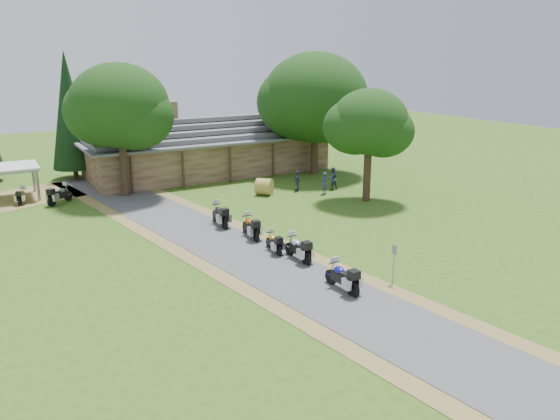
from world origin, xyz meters
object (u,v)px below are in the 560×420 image
motorcycle_row_c (274,241)px  lodge (208,145)px  motorcycle_row_b (298,247)px  motorcycle_carport_b (60,194)px  hay_bale (264,187)px  motorcycle_row_e (220,214)px  motorcycle_row_a (342,276)px  motorcycle_row_d (251,226)px  motorcycle_carport_a (22,195)px

motorcycle_row_c → lodge: bearing=-6.8°
motorcycle_row_b → motorcycle_carport_b: size_ratio=0.98×
hay_bale → motorcycle_row_b: bearing=-111.4°
motorcycle_row_c → motorcycle_row_e: 5.69m
motorcycle_row_a → motorcycle_row_b: (0.29, 4.08, -0.00)m
motorcycle_row_d → motorcycle_row_e: motorcycle_row_e is taller
motorcycle_row_c → motorcycle_row_e: bearing=12.3°
motorcycle_row_d → hay_bale: size_ratio=1.65×
motorcycle_row_e → hay_bale: (5.93, 5.26, -0.11)m
lodge → motorcycle_carport_b: 13.96m
motorcycle_row_b → motorcycle_carport_a: motorcycle_row_b is taller
motorcycle_carport_a → motorcycle_row_b: bearing=-131.9°
motorcycle_row_b → motorcycle_carport_a: (-10.79, 18.98, -0.11)m
lodge → hay_bale: size_ratio=17.44×
motorcycle_row_a → motorcycle_carport_b: (-8.22, 21.63, 0.01)m
motorcycle_row_d → hay_bale: 9.82m
motorcycle_row_a → hay_bale: 17.45m
lodge → motorcycle_row_a: (-4.85, -26.20, -1.77)m
motorcycle_row_a → motorcycle_row_b: 4.09m
hay_bale → motorcycle_row_a: bearing=-107.4°
motorcycle_row_c → motorcycle_carport_b: (-8.04, 15.90, 0.12)m
motorcycle_row_a → motorcycle_carport_a: 25.33m
motorcycle_row_c → hay_bale: size_ratio=1.37×
motorcycle_row_e → motorcycle_carport_a: size_ratio=1.26×
lodge → motorcycle_row_b: lodge is taller
motorcycle_row_c → motorcycle_row_b: bearing=-157.3°
motorcycle_row_d → hay_bale: (5.37, 8.22, -0.08)m
lodge → motorcycle_row_b: (-4.56, -22.13, -1.77)m
motorcycle_row_e → lodge: bearing=-15.9°
lodge → motorcycle_row_a: 26.71m
motorcycle_row_b → motorcycle_row_d: motorcycle_row_d is taller
motorcycle_row_a → motorcycle_row_c: 5.73m
lodge → motorcycle_carport_a: lodge is taller
motorcycle_row_d → motorcycle_carport_a: size_ratio=1.21×
motorcycle_carport_b → hay_bale: 14.34m
motorcycle_row_c → motorcycle_carport_b: size_ratio=0.83×
motorcycle_row_d → motorcycle_row_e: 3.02m
lodge → motorcycle_row_c: (-5.02, -20.47, -1.87)m
motorcycle_row_b → motorcycle_row_d: size_ratio=0.99×
motorcycle_row_a → hay_bale: (5.23, 16.65, -0.07)m
lodge → motorcycle_row_d: (-4.99, -17.78, -1.76)m
motorcycle_carport_b → lodge: bearing=-19.4°
motorcycle_row_e → motorcycle_carport_a: 15.23m
motorcycle_row_d → motorcycle_carport_a: bearing=41.5°
motorcycle_row_d → motorcycle_carport_b: (-8.08, 13.21, 0.00)m
motorcycle_row_d → motorcycle_row_b: bearing=-168.1°
motorcycle_row_e → motorcycle_row_b: bearing=-167.6°
lodge → motorcycle_row_a: size_ratio=10.70×
lodge → motorcycle_carport_a: 15.78m
lodge → hay_bale: (0.38, -9.56, -1.84)m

